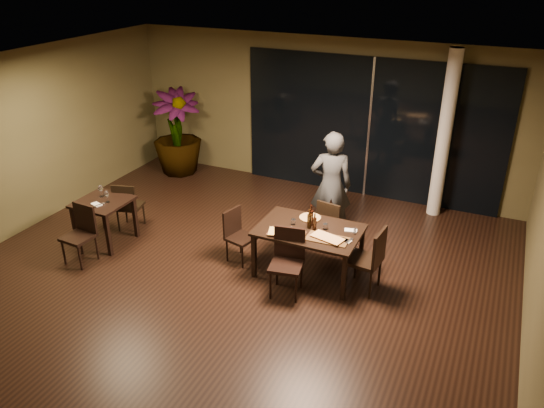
{
  "coord_description": "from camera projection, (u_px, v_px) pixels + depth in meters",
  "views": [
    {
      "loc": [
        3.33,
        -5.62,
        4.44
      ],
      "look_at": [
        0.42,
        0.77,
        1.05
      ],
      "focal_mm": 35.0,
      "sensor_mm": 36.0,
      "label": 1
    }
  ],
  "objects": [
    {
      "name": "round_pizza",
      "position": [
        310.0,
        218.0,
        8.03
      ],
      "size": [
        0.32,
        0.32,
        0.01
      ],
      "primitive_type": "cylinder",
      "color": "red",
      "rests_on": "main_table"
    },
    {
      "name": "pizza_board_right",
      "position": [
        327.0,
        239.0,
        7.45
      ],
      "size": [
        0.6,
        0.32,
        0.01
      ],
      "primitive_type": "cube",
      "rotation": [
        0.0,
        0.0,
        0.03
      ],
      "color": "#4B3118",
      "rests_on": "main_table"
    },
    {
      "name": "pizza_board_left",
      "position": [
        287.0,
        233.0,
        7.59
      ],
      "size": [
        0.56,
        0.32,
        0.01
      ],
      "primitive_type": "cube",
      "rotation": [
        0.0,
        0.0,
        0.09
      ],
      "color": "#492717",
      "rests_on": "main_table"
    },
    {
      "name": "napkin_far",
      "position": [
        351.0,
        230.0,
        7.67
      ],
      "size": [
        0.2,
        0.14,
        0.01
      ],
      "primitive_type": "cube",
      "rotation": [
        0.0,
        0.0,
        0.24
      ],
      "color": "white",
      "rests_on": "main_table"
    },
    {
      "name": "column",
      "position": [
        444.0,
        136.0,
        9.22
      ],
      "size": [
        0.24,
        0.24,
        3.0
      ],
      "primitive_type": "cylinder",
      "color": "silver",
      "rests_on": "ground"
    },
    {
      "name": "wall_left",
      "position": [
        4.0,
        148.0,
        8.64
      ],
      "size": [
        0.1,
        8.0,
        3.0
      ],
      "primitive_type": "cube",
      "color": "#4D4729",
      "rests_on": "ground"
    },
    {
      "name": "wall_back",
      "position": [
        322.0,
        114.0,
        10.44
      ],
      "size": [
        8.0,
        0.1,
        3.0
      ],
      "primitive_type": "cube",
      "color": "#4D4729",
      "rests_on": "ground"
    },
    {
      "name": "oblong_pizza_left",
      "position": [
        287.0,
        232.0,
        7.58
      ],
      "size": [
        0.54,
        0.37,
        0.02
      ],
      "primitive_type": null,
      "rotation": [
        0.0,
        0.0,
        0.3
      ],
      "color": "#6E0B09",
      "rests_on": "pizza_board_left"
    },
    {
      "name": "ground",
      "position": [
        224.0,
        284.0,
        7.78
      ],
      "size": [
        8.0,
        8.0,
        0.0
      ],
      "primitive_type": "plane",
      "color": "black",
      "rests_on": "ground"
    },
    {
      "name": "napkin_near",
      "position": [
        345.0,
        240.0,
        7.41
      ],
      "size": [
        0.2,
        0.14,
        0.01
      ],
      "primitive_type": "cube",
      "rotation": [
        0.0,
        0.0,
        -0.23
      ],
      "color": "white",
      "rests_on": "main_table"
    },
    {
      "name": "chair_main_left",
      "position": [
        237.0,
        232.0,
        8.21
      ],
      "size": [
        0.48,
        0.48,
        0.85
      ],
      "rotation": [
        0.0,
        0.0,
        1.33
      ],
      "color": "black",
      "rests_on": "ground"
    },
    {
      "name": "bottle_a",
      "position": [
        309.0,
        219.0,
        7.7
      ],
      "size": [
        0.06,
        0.06,
        0.3
      ],
      "primitive_type": null,
      "color": "black",
      "rests_on": "main_table"
    },
    {
      "name": "wine_glass_a",
      "position": [
        101.0,
        191.0,
        8.7
      ],
      "size": [
        0.08,
        0.08,
        0.19
      ],
      "primitive_type": null,
      "color": "white",
      "rests_on": "side_table"
    },
    {
      "name": "bottle_b",
      "position": [
        315.0,
        222.0,
        7.64
      ],
      "size": [
        0.06,
        0.06,
        0.26
      ],
      "primitive_type": null,
      "color": "black",
      "rests_on": "main_table"
    },
    {
      "name": "chair_main_right",
      "position": [
        370.0,
        257.0,
        7.41
      ],
      "size": [
        0.5,
        0.5,
        0.98
      ],
      "rotation": [
        0.0,
        0.0,
        -1.67
      ],
      "color": "black",
      "rests_on": "ground"
    },
    {
      "name": "bottle_c",
      "position": [
        311.0,
        215.0,
        7.76
      ],
      "size": [
        0.07,
        0.07,
        0.33
      ],
      "primitive_type": null,
      "color": "black",
      "rests_on": "main_table"
    },
    {
      "name": "tumbler_right",
      "position": [
        325.0,
        226.0,
        7.71
      ],
      "size": [
        0.07,
        0.07,
        0.08
      ],
      "primitive_type": "cylinder",
      "color": "white",
      "rests_on": "main_table"
    },
    {
      "name": "side_table",
      "position": [
        103.0,
        208.0,
        8.65
      ],
      "size": [
        0.8,
        0.8,
        0.75
      ],
      "color": "black",
      "rests_on": "ground"
    },
    {
      "name": "wine_glass_b",
      "position": [
        107.0,
        197.0,
        8.51
      ],
      "size": [
        0.08,
        0.08,
        0.19
      ],
      "primitive_type": null,
      "color": "white",
      "rests_on": "side_table"
    },
    {
      "name": "diner",
      "position": [
        331.0,
        186.0,
        8.7
      ],
      "size": [
        0.74,
        0.61,
        1.86
      ],
      "primitive_type": "imported",
      "rotation": [
        0.0,
        0.0,
        3.5
      ],
      "color": "#2D3032",
      "rests_on": "ground"
    },
    {
      "name": "chair_side_near",
      "position": [
        81.0,
        231.0,
        8.18
      ],
      "size": [
        0.45,
        0.45,
        0.92
      ],
      "rotation": [
        0.0,
        0.0,
        -0.07
      ],
      "color": "black",
      "rests_on": "ground"
    },
    {
      "name": "tumbler_left",
      "position": [
        293.0,
        222.0,
        7.84
      ],
      "size": [
        0.07,
        0.07,
        0.08
      ],
      "primitive_type": "cylinder",
      "color": "white",
      "rests_on": "main_table"
    },
    {
      "name": "ceiling",
      "position": [
        215.0,
        78.0,
        6.46
      ],
      "size": [
        8.0,
        8.0,
        0.04
      ],
      "primitive_type": "cube",
      "color": "white",
      "rests_on": "wall_back"
    },
    {
      "name": "side_napkin",
      "position": [
        97.0,
        204.0,
        8.45
      ],
      "size": [
        0.2,
        0.16,
        0.01
      ],
      "primitive_type": "cube",
      "rotation": [
        0.0,
        0.0,
        -0.3
      ],
      "color": "silver",
      "rests_on": "side_table"
    },
    {
      "name": "oblong_pizza_right",
      "position": [
        327.0,
        238.0,
        7.44
      ],
      "size": [
        0.48,
        0.31,
        0.02
      ],
      "primitive_type": null,
      "rotation": [
        0.0,
        0.0,
        -0.25
      ],
      "color": "maroon",
      "rests_on": "pizza_board_right"
    },
    {
      "name": "chair_main_near",
      "position": [
        288.0,
        258.0,
        7.42
      ],
      "size": [
        0.51,
        0.51,
        0.96
      ],
      "rotation": [
        0.0,
        0.0,
        0.17
      ],
      "color": "black",
      "rests_on": "ground"
    },
    {
      "name": "window_panel",
      "position": [
        370.0,
        129.0,
        10.06
      ],
      "size": [
        5.0,
        0.06,
        2.7
      ],
      "primitive_type": "cube",
      "color": "black",
      "rests_on": "ground"
    },
    {
      "name": "main_table",
      "position": [
        309.0,
        233.0,
        7.76
      ],
      "size": [
        1.5,
        1.0,
        0.75
      ],
      "color": "black",
      "rests_on": "ground"
    },
    {
      "name": "chair_main_far",
      "position": [
        331.0,
        222.0,
        8.48
      ],
      "size": [
        0.46,
        0.46,
        0.87
      ],
      "rotation": [
        0.0,
        0.0,
        2.98
      ],
      "color": "black",
      "rests_on": "ground"
    },
    {
      "name": "chair_side_far",
      "position": [
        128.0,
        204.0,
        9.08
      ],
      "size": [
        0.5,
        0.5,
        0.88
      ],
      "rotation": [
        0.0,
        0.0,
        3.41
      ],
      "color": "black",
      "rests_on": "ground"
    },
    {
      "name": "potted_plant",
      "position": [
        177.0,
        132.0,
        11.29
      ],
      "size": [
        1.4,
        1.4,
        1.81
      ],
      "primitive_type": "imported",
      "rotation": [
        0.0,
        0.0,
        0.75
      ],
      "color": "#1B4918",
      "rests_on": "ground"
    }
  ]
}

